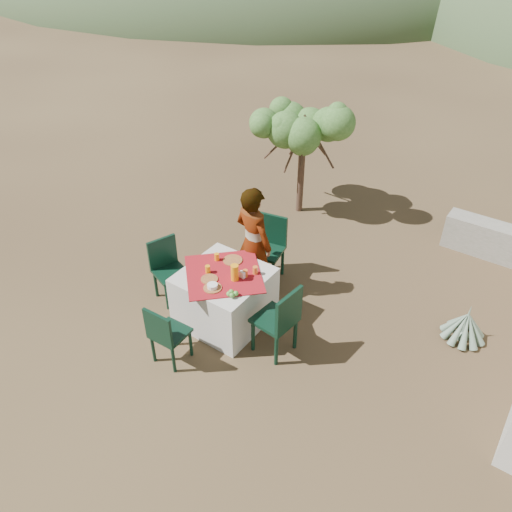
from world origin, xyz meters
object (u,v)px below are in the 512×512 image
Objects in this scene: table at (225,297)px; chair_near at (166,333)px; juice_pitcher at (235,273)px; person at (253,243)px; chair_far at (269,245)px; chair_left at (168,267)px; agave at (465,326)px; chair_right at (280,319)px; shrub_tree at (308,135)px.

chair_near is (-0.09, -0.99, 0.09)m from table.
chair_near is 3.94× the size of juice_pitcher.
chair_far is at bearing -73.76° from person.
chair_left is 1.50× the size of agave.
chair_near is 0.86× the size of chair_right.
table is 0.82m from person.
shrub_tree is at bearing 95.48° from chair_far.
table is 1.00m from chair_near.
agave is (3.32, -1.63, -1.22)m from shrub_tree.
table is at bearing -151.45° from agave.
chair_right reaches higher than chair_left.
shrub_tree is at bearing 101.67° from table.
chair_near is at bearing -138.55° from agave.
table is at bearing -67.65° from chair_left.
chair_right is 4.59× the size of juice_pitcher.
chair_far is at bearing -135.25° from chair_right.
person is (0.91, 0.75, 0.33)m from chair_left.
chair_left reaches higher than table.
chair_far is 2.21m from shrub_tree.
chair_near is at bearing -100.83° from chair_far.
chair_right reaches higher than agave.
shrub_tree is at bearing -65.20° from person.
chair_far is 0.98× the size of chair_right.
chair_far is 1.62× the size of agave.
table is 1.45× the size of chair_left.
table is 0.79× the size of person.
person is (0.05, 1.68, 0.36)m from chair_near.
agave is at bearing -3.83° from chair_far.
chair_near is at bearing -82.34° from shrub_tree.
person reaches higher than chair_far.
shrub_tree is (-0.60, 2.39, 0.59)m from person.
chair_far reaches higher than agave.
shrub_tree is (-0.56, 1.95, 0.88)m from chair_far.
chair_left is 1.85m from chair_right.
shrub_tree reaches higher than agave.
chair_far is at bearing -92.66° from chair_near.
table is 0.52m from juice_pitcher.
person is at bearing -94.95° from chair_far.
chair_left is at bearing -95.56° from shrub_tree.
shrub_tree reaches higher than table.
chair_far reaches higher than chair_left.
juice_pitcher is at bearing -108.23° from chair_near.
table is 0.95m from chair_left.
shrub_tree reaches higher than chair_near.
chair_far is 0.53m from person.
chair_left is 1.19m from juice_pitcher.
chair_near is 0.47× the size of shrub_tree.
shrub_tree is at bearing 153.90° from agave.
person reaches higher than chair_near.
person is at bearing -75.87° from shrub_tree.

